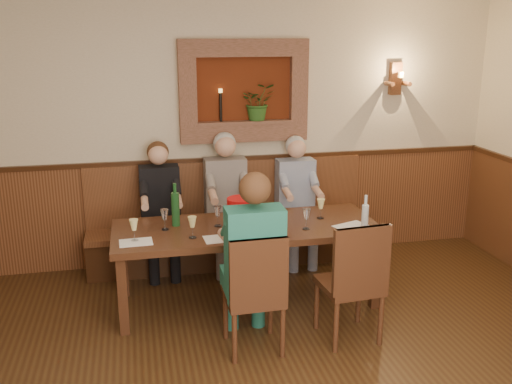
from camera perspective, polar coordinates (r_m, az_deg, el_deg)
room_shell at (r=3.16m, az=5.60°, el=5.33°), size 6.04×6.04×2.82m
wainscoting at (r=3.63m, az=5.03°, el=-15.33°), size 6.02×6.02×1.15m
wall_niche at (r=6.05m, az=-0.81°, el=9.64°), size 1.36×0.30×1.06m
wall_sconce at (r=6.56m, az=13.83°, el=10.88°), size 0.25×0.20×0.35m
dining_table at (r=5.21m, az=-0.96°, el=-4.18°), size 2.40×0.90×0.75m
bench at (r=6.20m, az=-2.67°, el=-4.27°), size 3.00×0.45×1.11m
chair_near_left at (r=4.60m, az=-0.22°, el=-12.26°), size 0.45×0.45×1.00m
chair_near_right at (r=4.81m, az=9.32°, el=-11.03°), size 0.49×0.49×1.03m
person_bench_left at (r=5.95m, az=-9.43°, el=-2.87°), size 0.40×0.49×1.39m
person_bench_mid at (r=6.01m, az=-2.91°, el=-2.18°), size 0.43×0.53×1.45m
person_bench_right at (r=6.18m, az=4.10°, el=-1.97°), size 0.40×0.50×1.39m
person_chair_front at (r=4.51m, az=-0.38°, el=-8.35°), size 0.44×0.54×1.47m
spittoon_bucket at (r=5.07m, az=-1.51°, el=-2.17°), size 0.27×0.27×0.28m
wine_bottle_green_a at (r=5.16m, az=-0.87°, el=-1.60°), size 0.09×0.09×0.39m
wine_bottle_green_b at (r=5.20m, az=-8.06°, el=-1.63°), size 0.09×0.09×0.40m
water_bottle at (r=5.08m, az=10.84°, el=-2.53°), size 0.08×0.08×0.34m
tasting_sheet_a at (r=4.90m, az=-11.92°, el=-4.94°), size 0.28×0.21×0.00m
tasting_sheet_b at (r=5.11m, az=0.18°, el=-3.69°), size 0.29×0.21×0.00m
tasting_sheet_c at (r=5.24m, az=9.58°, el=-3.42°), size 0.36×0.31×0.00m
tasting_sheet_d at (r=4.88m, az=-3.52°, el=-4.67°), size 0.30×0.22×0.00m
wine_glass_0 at (r=5.30m, az=0.05°, el=-1.87°), size 0.08×0.08×0.19m
wine_glass_1 at (r=5.01m, az=-0.59°, el=-2.94°), size 0.08×0.08×0.19m
wine_glass_2 at (r=4.90m, az=-12.09°, el=-3.76°), size 0.08×0.08×0.19m
wine_glass_3 at (r=5.09m, az=5.06°, el=-2.71°), size 0.08×0.08×0.19m
wine_glass_4 at (r=5.16m, az=-3.86°, el=-2.42°), size 0.08×0.08×0.19m
wine_glass_5 at (r=5.40m, az=6.49°, el=-1.67°), size 0.08×0.08×0.19m
wine_glass_6 at (r=4.79m, az=-2.84°, el=-3.88°), size 0.08×0.08×0.19m
wine_glass_7 at (r=5.12m, az=-9.12°, el=-2.75°), size 0.08×0.08×0.19m
wine_glass_8 at (r=4.89m, az=-6.38°, el=-3.53°), size 0.08×0.08×0.19m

